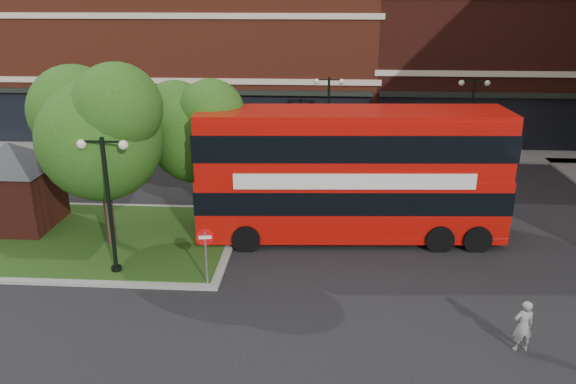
# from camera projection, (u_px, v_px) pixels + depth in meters

# --- Properties ---
(ground) EXTENTS (120.00, 120.00, 0.00)m
(ground) POSITION_uv_depth(u_px,v_px,m) (270.00, 281.00, 19.45)
(ground) COLOR black
(ground) RESTS_ON ground
(pavement_far) EXTENTS (44.00, 3.00, 0.12)m
(pavement_far) POSITION_uv_depth(u_px,v_px,m) (295.00, 152.00, 34.94)
(pavement_far) COLOR slate
(pavement_far) RESTS_ON ground
(terrace_far_left) EXTENTS (26.00, 12.00, 14.00)m
(terrace_far_left) POSITION_uv_depth(u_px,v_px,m) (189.00, 29.00, 40.15)
(terrace_far_left) COLOR maroon
(terrace_far_left) RESTS_ON ground
(terrace_far_right) EXTENTS (18.00, 12.00, 16.00)m
(terrace_far_right) POSITION_uv_depth(u_px,v_px,m) (504.00, 15.00, 38.50)
(terrace_far_right) COLOR #471911
(terrace_far_right) RESTS_ON ground
(traffic_island) EXTENTS (12.60, 7.60, 0.15)m
(traffic_island) POSITION_uv_depth(u_px,v_px,m) (81.00, 238.00, 22.73)
(traffic_island) COLOR gray
(traffic_island) RESTS_ON ground
(kiosk) EXTENTS (6.51, 6.51, 3.60)m
(kiosk) POSITION_uv_depth(u_px,v_px,m) (13.00, 176.00, 23.09)
(kiosk) COLOR #471911
(kiosk) RESTS_ON traffic_island
(tree_island_west) EXTENTS (5.40, 4.71, 7.21)m
(tree_island_west) POSITION_uv_depth(u_px,v_px,m) (97.00, 127.00, 20.66)
(tree_island_west) COLOR #2D2116
(tree_island_west) RESTS_ON ground
(tree_island_east) EXTENTS (4.46, 3.90, 6.29)m
(tree_island_east) POSITION_uv_depth(u_px,v_px,m) (194.00, 127.00, 23.00)
(tree_island_east) COLOR #2D2116
(tree_island_east) RESTS_ON ground
(lamp_island) EXTENTS (1.72, 0.36, 5.00)m
(lamp_island) POSITION_uv_depth(u_px,v_px,m) (109.00, 199.00, 19.02)
(lamp_island) COLOR black
(lamp_island) RESTS_ON ground
(lamp_far_left) EXTENTS (1.72, 0.36, 5.00)m
(lamp_far_left) POSITION_uv_depth(u_px,v_px,m) (328.00, 116.00, 32.02)
(lamp_far_left) COLOR black
(lamp_far_left) RESTS_ON ground
(lamp_far_right) EXTENTS (1.72, 0.36, 5.00)m
(lamp_far_right) POSITION_uv_depth(u_px,v_px,m) (471.00, 117.00, 31.54)
(lamp_far_right) COLOR black
(lamp_far_right) RESTS_ON ground
(bus) EXTENTS (12.18, 3.45, 4.59)m
(bus) POSITION_uv_depth(u_px,v_px,m) (351.00, 166.00, 22.03)
(bus) COLOR #AD0C06
(bus) RESTS_ON ground
(woman) EXTENTS (0.61, 0.44, 1.55)m
(woman) POSITION_uv_depth(u_px,v_px,m) (523.00, 326.00, 15.46)
(woman) COLOR gray
(woman) RESTS_ON ground
(car_silver) EXTENTS (4.10, 1.84, 1.37)m
(car_silver) POSITION_uv_depth(u_px,v_px,m) (209.00, 143.00, 34.58)
(car_silver) COLOR silver
(car_silver) RESTS_ON ground
(car_white) EXTENTS (4.10, 1.45, 1.35)m
(car_white) POSITION_uv_depth(u_px,v_px,m) (417.00, 149.00, 33.28)
(car_white) COLOR white
(car_white) RESTS_ON ground
(no_entry_sign) EXTENTS (0.59, 0.15, 2.14)m
(no_entry_sign) POSITION_uv_depth(u_px,v_px,m) (206.00, 246.00, 18.59)
(no_entry_sign) COLOR slate
(no_entry_sign) RESTS_ON ground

